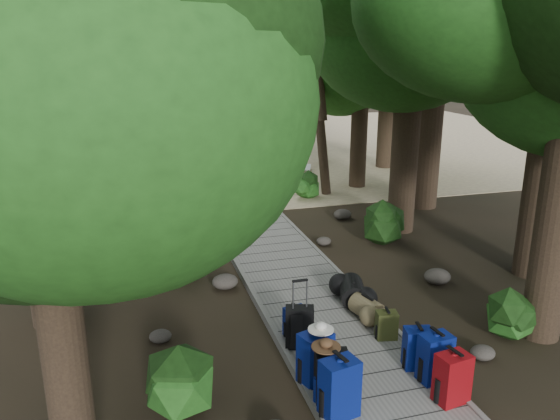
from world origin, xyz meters
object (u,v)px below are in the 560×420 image
object	(u,v)px
sun_lounger	(303,164)
backpack_right_d	(387,324)
backpack_right_b	(435,355)
kayak	(107,174)
duffel_right_black	(352,291)
backpack_left_b	(332,374)
backpack_left_c	(315,355)
duffel_right_khaki	(367,308)
suitcase_on_boardwalk	(300,327)
backpack_left_d	(296,320)
backpack_left_a	(339,385)
lone_suitcase_on_sand	(238,178)
backpack_right_c	(418,346)
backpack_right_a	(453,376)

from	to	relation	value
sun_lounger	backpack_right_d	bearing A→B (deg)	-81.84
backpack_right_b	kayak	distance (m)	15.02
duffel_right_black	backpack_right_b	bearing A→B (deg)	-69.52
backpack_left_b	backpack_left_c	bearing A→B (deg)	108.77
duffel_right_khaki	suitcase_on_boardwalk	bearing A→B (deg)	-172.46
backpack_left_c	sun_lounger	xyz separation A→B (m)	(4.19, 13.12, -0.24)
backpack_left_d	backpack_right_d	size ratio (longest dim) A/B	1.07
backpack_left_a	suitcase_on_boardwalk	xyz separation A→B (m)	(0.03, 1.68, -0.09)
backpack_left_b	backpack_left_d	distance (m)	1.73
duffel_right_black	lone_suitcase_on_sand	size ratio (longest dim) A/B	1.12
backpack_left_c	duffel_right_khaki	xyz separation A→B (m)	(1.45, 1.47, -0.22)
backpack_left_c	sun_lounger	size ratio (longest dim) A/B	0.49
backpack_right_b	duffel_right_black	bearing A→B (deg)	87.27
backpack_left_c	backpack_right_d	world-z (taller)	backpack_left_c
lone_suitcase_on_sand	backpack_right_c	bearing A→B (deg)	-96.45
backpack_left_d	kayak	world-z (taller)	backpack_left_d
backpack_left_c	backpack_right_c	bearing A→B (deg)	-21.63
backpack_left_d	sun_lounger	bearing A→B (deg)	59.69
backpack_left_d	backpack_right_d	world-z (taller)	backpack_left_d
lone_suitcase_on_sand	backpack_right_d	bearing A→B (deg)	-96.62
backpack_right_c	lone_suitcase_on_sand	world-z (taller)	backpack_right_c
backpack_right_b	backpack_right_d	bearing A→B (deg)	89.52
duffel_right_khaki	duffel_right_black	xyz separation A→B (m)	(0.00, 0.62, 0.03)
suitcase_on_boardwalk	duffel_right_khaki	bearing A→B (deg)	39.37
backpack_left_d	suitcase_on_boardwalk	world-z (taller)	suitcase_on_boardwalk
backpack_right_b	lone_suitcase_on_sand	bearing A→B (deg)	85.70
duffel_right_khaki	lone_suitcase_on_sand	distance (m)	9.93
duffel_right_khaki	sun_lounger	world-z (taller)	sun_lounger
duffel_right_black	backpack_left_a	bearing A→B (deg)	-98.79
backpack_left_c	suitcase_on_boardwalk	xyz separation A→B (m)	(0.07, 0.92, -0.07)
duffel_right_khaki	suitcase_on_boardwalk	distance (m)	1.50
backpack_right_a	backpack_right_c	bearing A→B (deg)	82.38
backpack_right_c	suitcase_on_boardwalk	world-z (taller)	same
backpack_left_b	backpack_right_c	distance (m)	1.52
duffel_right_khaki	sun_lounger	xyz separation A→B (m)	(2.74, 11.64, -0.02)
backpack_right_d	kayak	bearing A→B (deg)	120.40
suitcase_on_boardwalk	kayak	world-z (taller)	suitcase_on_boardwalk
backpack_left_c	backpack_right_b	bearing A→B (deg)	-33.87
kayak	sun_lounger	distance (m)	7.20
backpack_left_a	backpack_left_d	distance (m)	2.03
backpack_left_a	backpack_right_d	size ratio (longest dim) A/B	1.72
backpack_left_d	backpack_right_a	bearing A→B (deg)	-67.89
backpack_left_a	suitcase_on_boardwalk	size ratio (longest dim) A/B	1.28
backpack_left_c	kayak	world-z (taller)	backpack_left_c
lone_suitcase_on_sand	backpack_left_a	bearing A→B (deg)	-103.47
backpack_right_c	backpack_right_d	world-z (taller)	backpack_right_c
backpack_left_a	backpack_left_c	world-z (taller)	backpack_left_a
backpack_right_b	duffel_right_khaki	size ratio (longest dim) A/B	1.35
duffel_right_khaki	duffel_right_black	world-z (taller)	duffel_right_black
backpack_right_a	kayak	bearing A→B (deg)	97.73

